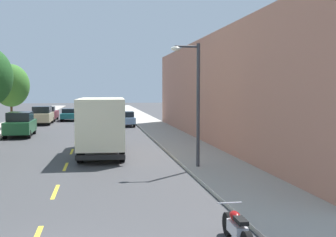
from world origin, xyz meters
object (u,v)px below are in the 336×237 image
Objects in this scene: street_tree_farthest at (11,86)px; parked_suv_champagne at (42,115)px; street_lamp at (194,94)px; parked_suv_forest at (20,124)px; parked_motorcycle at (237,229)px; parked_hatchback_sky at (125,119)px; moving_teal_sedan at (69,114)px; parked_pickup_burgundy at (48,114)px; delivery_box_truck at (102,122)px.

street_tree_farthest is 1.23× the size of parked_suv_champagne.
street_lamp reaches higher than parked_suv_forest.
parked_suv_champagne is 37.98m from parked_motorcycle.
parked_hatchback_sky is at bearing -23.75° from parked_suv_champagne.
parked_suv_champagne is 5.67m from moving_teal_sedan.
street_lamp reaches higher than parked_pickup_burgundy.
street_tree_farthest is 1.05× the size of street_lamp.
street_tree_farthest is at bearing 115.64° from delivery_box_truck.
delivery_box_truck is 15.12m from parked_motorcycle.
parked_suv_champagne reaches higher than moving_teal_sedan.
parked_hatchback_sky is (-1.62, 23.64, -2.72)m from street_lamp.
parked_suv_forest is (-8.79, -7.90, 0.23)m from parked_hatchback_sky.
parked_suv_champagne is (-10.19, 27.41, -2.49)m from street_lamp.
delivery_box_truck is 22.96m from parked_suv_champagne.
street_lamp is 33.52m from moving_teal_sedan.
street_tree_farthest reaches higher than moving_teal_sedan.
delivery_box_truck is 1.79× the size of moving_teal_sedan.
parked_pickup_burgundy is 16.94m from parked_suv_forest.
parked_suv_champagne is 1.07× the size of moving_teal_sedan.
parked_motorcycle is (11.15, -31.82, -3.67)m from street_tree_farthest.
parked_suv_forest reaches higher than parked_motorcycle.
parked_hatchback_sky is at bearing 90.77° from parked_motorcycle.
parked_suv_champagne is 5.26m from parked_pickup_burgundy.
parked_pickup_burgundy is 1.10× the size of parked_suv_forest.
moving_teal_sedan is (-7.72, 32.51, -2.73)m from street_lamp.
street_lamp is 1.17× the size of parked_suv_champagne.
moving_teal_sedan is (-3.59, 27.23, -1.10)m from delivery_box_truck.
moving_teal_sedan is at bearing 80.90° from parked_suv_forest.
parked_pickup_burgundy is 2.59× the size of parked_motorcycle.
moving_teal_sedan is 2.19× the size of parked_motorcycle.
parked_hatchback_sky is (8.57, -3.77, -0.23)m from parked_suv_champagne.
delivery_box_truck reaches higher than parked_hatchback_sky.
street_tree_farthest is 1.47× the size of parked_hatchback_sky.
street_lamp is at bearing -76.64° from moving_teal_sedan.
street_lamp is 1.17× the size of parked_suv_forest.
moving_teal_sedan is (2.48, -0.16, -0.08)m from parked_pickup_burgundy.
parked_pickup_burgundy is at bearing 78.41° from street_tree_farthest.
street_lamp is 23.85m from parked_hatchback_sky.
parked_suv_champagne is (2.14, 5.07, -3.09)m from street_tree_farthest.
delivery_box_truck is 2.01× the size of parked_hatchback_sky.
parked_hatchback_sky is 0.89× the size of moving_teal_sedan.
delivery_box_truck is at bearing -64.36° from street_tree_farthest.
parked_motorcycle is at bearing -70.69° from street_tree_farthest.
moving_teal_sedan is at bearing 64.21° from parked_suv_champagne.
moving_teal_sedan is 42.50m from parked_motorcycle.
delivery_box_truck reaches higher than parked_suv_forest.
parked_suv_champagne is 0.99× the size of parked_suv_forest.
parked_hatchback_sky is at bearing 41.96° from parked_suv_forest.
moving_teal_sedan is at bearing -3.67° from parked_pickup_burgundy.
street_tree_farthest reaches higher than parked_pickup_burgundy.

